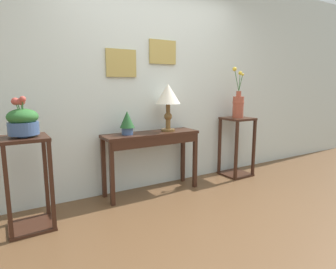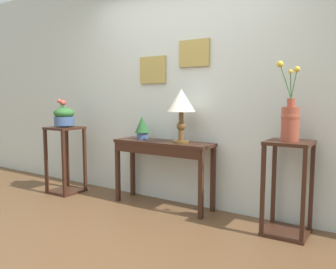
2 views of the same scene
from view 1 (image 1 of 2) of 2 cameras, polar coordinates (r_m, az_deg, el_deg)
ground_plane at (r=2.82m, az=11.41°, el=-18.27°), size 12.00×12.00×0.01m
back_wall_with_art at (r=3.69m, az=-3.50°, el=11.14°), size 9.00×0.13×2.80m
console_table at (r=3.44m, az=-3.21°, el=-1.64°), size 1.18×0.34×0.75m
table_lamp at (r=3.51m, az=0.01°, el=7.56°), size 0.30×0.30×0.58m
potted_plant_on_console at (r=3.30m, az=-8.18°, el=2.55°), size 0.17×0.17×0.27m
pedestal_stand_left at (r=2.92m, az=-26.17°, el=-8.79°), size 0.39×0.39×0.87m
planter_bowl_wide_left at (r=2.80m, az=-27.07°, el=2.42°), size 0.26×0.26×0.36m
pedestal_stand_right at (r=4.28m, az=13.54°, el=-2.41°), size 0.39×0.39×0.86m
flower_vase_tall_right at (r=4.20m, az=13.87°, el=5.97°), size 0.21×0.16×0.71m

